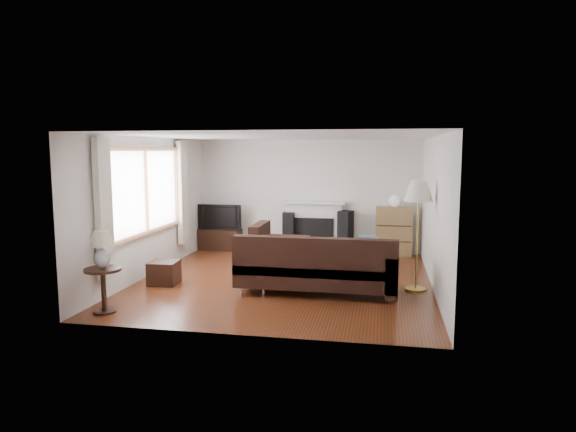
% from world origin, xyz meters
% --- Properties ---
extents(room, '(5.10, 5.60, 2.54)m').
position_xyz_m(room, '(0.00, 0.00, 1.25)').
color(room, '#582713').
rests_on(room, ground).
extents(window, '(0.12, 2.74, 1.54)m').
position_xyz_m(window, '(-2.45, -0.20, 1.55)').
color(window, brown).
rests_on(window, room).
extents(curtain_near, '(0.10, 0.35, 2.10)m').
position_xyz_m(curtain_near, '(-2.40, -1.72, 1.40)').
color(curtain_near, beige).
rests_on(curtain_near, room).
extents(curtain_far, '(0.10, 0.35, 2.10)m').
position_xyz_m(curtain_far, '(-2.40, 1.32, 1.40)').
color(curtain_far, beige).
rests_on(curtain_far, room).
extents(fireplace, '(1.40, 0.26, 1.15)m').
position_xyz_m(fireplace, '(0.15, 2.64, 0.57)').
color(fireplace, white).
rests_on(fireplace, room).
extents(tv_stand, '(0.94, 0.42, 0.47)m').
position_xyz_m(tv_stand, '(-2.00, 2.50, 0.24)').
color(tv_stand, black).
rests_on(tv_stand, ground).
extents(television, '(1.01, 0.13, 0.58)m').
position_xyz_m(television, '(-1.97, 2.50, 0.76)').
color(television, black).
rests_on(television, tv_stand).
extents(speaker_left, '(0.25, 0.30, 0.90)m').
position_xyz_m(speaker_left, '(-0.40, 2.55, 0.45)').
color(speaker_left, black).
rests_on(speaker_left, ground).
extents(speaker_right, '(0.36, 0.39, 0.95)m').
position_xyz_m(speaker_right, '(0.86, 2.53, 0.48)').
color(speaker_right, black).
rests_on(speaker_right, ground).
extents(bookshelf, '(0.77, 0.37, 1.06)m').
position_xyz_m(bookshelf, '(1.90, 2.53, 0.53)').
color(bookshelf, olive).
rests_on(bookshelf, ground).
extents(globe_lamp, '(0.25, 0.25, 0.25)m').
position_xyz_m(globe_lamp, '(1.90, 2.53, 1.18)').
color(globe_lamp, white).
rests_on(globe_lamp, bookshelf).
extents(sectional_sofa, '(2.75, 2.01, 0.89)m').
position_xyz_m(sectional_sofa, '(0.65, -0.64, 0.44)').
color(sectional_sofa, black).
rests_on(sectional_sofa, ground).
extents(coffee_table, '(1.07, 0.60, 0.41)m').
position_xyz_m(coffee_table, '(0.53, 0.84, 0.21)').
color(coffee_table, '#9A6A49').
rests_on(coffee_table, ground).
extents(footstool, '(0.49, 0.49, 0.39)m').
position_xyz_m(footstool, '(-1.98, -0.62, 0.20)').
color(footstool, black).
rests_on(footstool, ground).
extents(floor_lamp, '(0.49, 0.49, 1.79)m').
position_xyz_m(floor_lamp, '(2.22, -0.23, 0.89)').
color(floor_lamp, gold).
rests_on(floor_lamp, ground).
extents(side_table, '(0.51, 0.51, 0.64)m').
position_xyz_m(side_table, '(-2.15, -2.24, 0.32)').
color(side_table, black).
rests_on(side_table, ground).
extents(table_lamp, '(0.32, 0.32, 0.52)m').
position_xyz_m(table_lamp, '(-2.15, -2.24, 0.90)').
color(table_lamp, silver).
rests_on(table_lamp, side_table).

